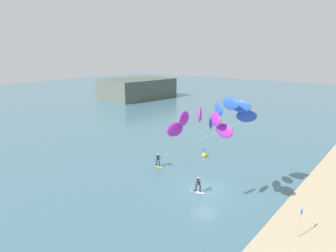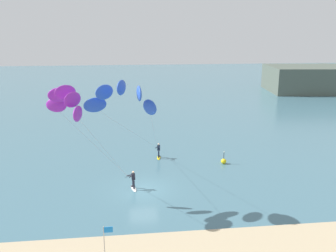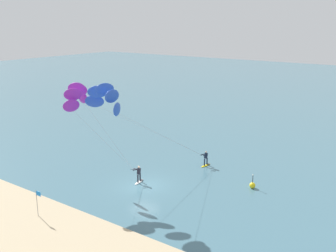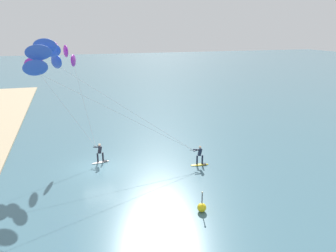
% 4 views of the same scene
% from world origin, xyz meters
% --- Properties ---
extents(ground_plane, '(240.00, 240.00, 0.00)m').
position_xyz_m(ground_plane, '(0.00, 0.00, 0.00)').
color(ground_plane, '#426B7A').
extents(sand_strip, '(80.00, 8.40, 0.16)m').
position_xyz_m(sand_strip, '(0.00, -11.55, 0.08)').
color(sand_strip, tan).
rests_on(sand_strip, ground).
extents(kitesurfer_nearshore, '(6.93, 6.21, 9.73)m').
position_xyz_m(kitesurfer_nearshore, '(-5.41, -2.58, 8.20)').
color(kitesurfer_nearshore, white).
rests_on(kitesurfer_nearshore, ground).
extents(kitesurfer_mid_water, '(6.81, 13.49, 10.09)m').
position_xyz_m(kitesurfer_mid_water, '(-1.43, -2.72, 8.51)').
color(kitesurfer_mid_water, yellow).
rests_on(kitesurfer_mid_water, ground).
extents(marker_buoy, '(0.56, 0.56, 1.38)m').
position_xyz_m(marker_buoy, '(8.68, 5.44, 0.30)').
color(marker_buoy, yellow).
rests_on(marker_buoy, ground).
extents(beach_flag, '(0.56, 0.05, 2.20)m').
position_xyz_m(beach_flag, '(-2.67, -9.92, 1.70)').
color(beach_flag, gray).
rests_on(beach_flag, sand_strip).
extents(distant_headland, '(22.62, 18.63, 5.69)m').
position_xyz_m(distant_headland, '(42.66, 50.79, 2.66)').
color(distant_headland, slate).
rests_on(distant_headland, ground).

